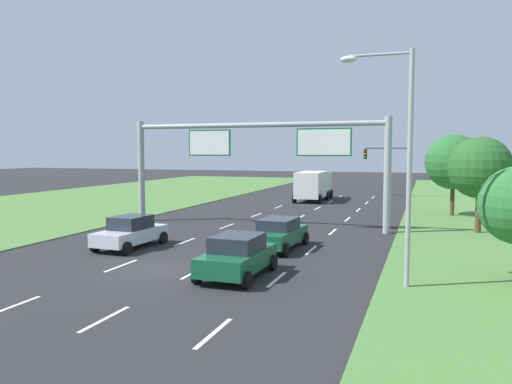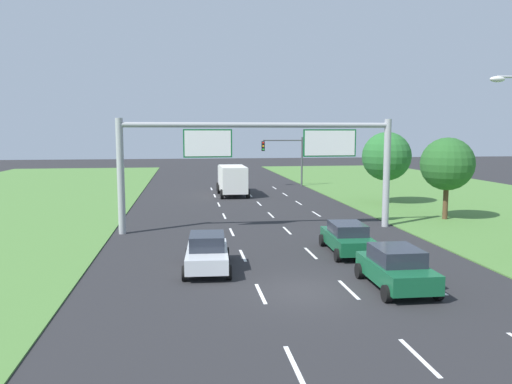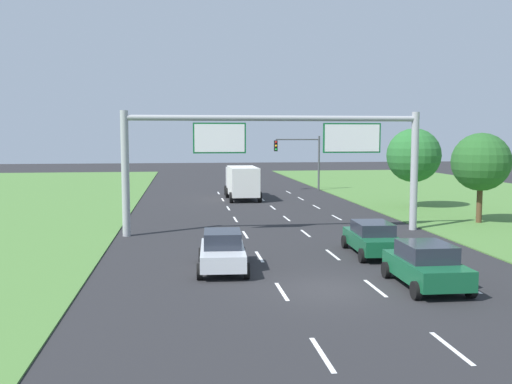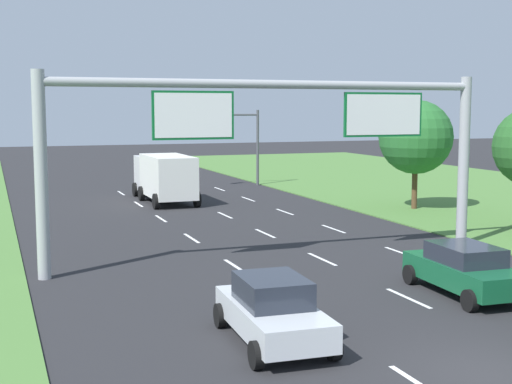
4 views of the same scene
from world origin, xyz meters
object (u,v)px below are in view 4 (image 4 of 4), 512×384
at_px(car_mid_lane, 465,269).
at_px(roadside_tree_far, 416,137).
at_px(sign_gantry, 282,131).
at_px(traffic_light_mast, 233,134).
at_px(car_near_red, 273,310).
at_px(box_truck, 164,176).

distance_m(car_mid_lane, roadside_tree_far, 19.02).
relative_size(sign_gantry, traffic_light_mast, 3.08).
bearing_deg(roadside_tree_far, car_near_red, -130.85).
bearing_deg(box_truck, car_mid_lane, -81.98).
height_order(car_near_red, traffic_light_mast, traffic_light_mast).
distance_m(box_truck, sign_gantry, 18.44).
bearing_deg(car_near_red, roadside_tree_far, 52.19).
bearing_deg(sign_gantry, roadside_tree_far, 38.79).
xyz_separation_m(car_mid_lane, sign_gantry, (-3.37, 6.65, 4.09)).
height_order(car_near_red, sign_gantry, sign_gantry).
bearing_deg(sign_gantry, car_near_red, -113.73).
relative_size(sign_gantry, roadside_tree_far, 2.78).
bearing_deg(car_near_red, car_mid_lane, 19.55).
relative_size(car_mid_lane, traffic_light_mast, 0.81).
relative_size(car_near_red, sign_gantry, 0.25).
bearing_deg(box_truck, sign_gantry, -89.51).
relative_size(box_truck, sign_gantry, 0.44).
bearing_deg(roadside_tree_far, sign_gantry, -141.21).
relative_size(car_near_red, box_truck, 0.58).
distance_m(traffic_light_mast, roadside_tree_far, 16.19).
relative_size(car_near_red, roadside_tree_far, 0.70).
xyz_separation_m(car_near_red, box_truck, (3.61, 26.93, 0.80)).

